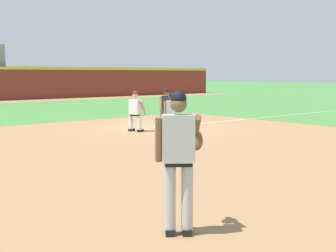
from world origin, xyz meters
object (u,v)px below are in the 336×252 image
at_px(baseball, 174,155).
at_px(umpire, 167,104).
at_px(pitcher, 180,154).
at_px(first_base_bag, 160,127).
at_px(baserunner, 135,110).
at_px(first_baseman, 172,109).

height_order(baseball, umpire, umpire).
bearing_deg(pitcher, baseball, 49.77).
relative_size(first_base_bag, baserunner, 0.26).
bearing_deg(baseball, pitcher, -130.23).
height_order(baserunner, umpire, same).
distance_m(first_baseman, umpire, 1.70).
bearing_deg(umpire, first_baseman, -123.16).
distance_m(pitcher, first_baseman, 11.89).
relative_size(first_base_bag, first_baseman, 0.28).
bearing_deg(baseball, first_baseman, 50.01).
xyz_separation_m(baseball, first_baseman, (4.02, 4.79, 0.69)).
distance_m(first_base_bag, baserunner, 1.66).
bearing_deg(umpire, baserunner, -151.46).
relative_size(first_base_bag, baseball, 5.14).
distance_m(baseball, pitcher, 5.73).
xyz_separation_m(baserunner, umpire, (2.67, 1.45, 0.00)).
relative_size(baseball, baserunner, 0.05).
bearing_deg(umpire, first_base_bag, -138.99).
bearing_deg(first_baseman, baserunner, -178.84).
bearing_deg(first_baseman, baseball, -129.99).
relative_size(first_base_bag, umpire, 0.26).
relative_size(first_baseman, baserunner, 0.92).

